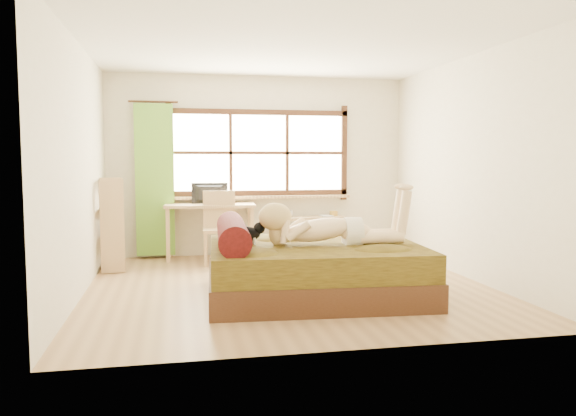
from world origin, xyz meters
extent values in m
plane|color=#9E754C|center=(0.00, 0.00, 0.00)|extent=(4.50, 4.50, 0.00)
plane|color=white|center=(0.00, 0.00, 2.70)|extent=(4.50, 4.50, 0.00)
plane|color=silver|center=(0.00, 2.25, 1.35)|extent=(4.50, 0.00, 4.50)
plane|color=silver|center=(0.00, -2.25, 1.35)|extent=(4.50, 0.00, 4.50)
plane|color=silver|center=(-2.25, 0.00, 1.35)|extent=(0.00, 4.50, 4.50)
plane|color=silver|center=(2.25, 0.00, 1.35)|extent=(0.00, 4.50, 4.50)
cube|color=#FFEDBF|center=(0.00, 2.25, 1.55)|extent=(2.60, 0.01, 1.30)
cube|color=#A97E5C|center=(0.00, 2.17, 0.88)|extent=(2.80, 0.16, 0.04)
cube|color=#639A2A|center=(-1.55, 2.13, 1.15)|extent=(0.55, 0.10, 2.20)
cube|color=#371D10|center=(0.19, -0.52, 0.14)|extent=(2.34, 1.93, 0.28)
cube|color=#33250B|center=(0.19, -0.52, 0.42)|extent=(2.29, 1.89, 0.28)
cylinder|color=black|center=(-0.68, -0.46, 0.69)|extent=(0.41, 1.53, 0.31)
cube|color=#A97E5C|center=(-0.77, 1.95, 0.78)|extent=(1.33, 0.67, 0.04)
cube|color=#A97E5C|center=(-1.37, 1.75, 0.39)|extent=(0.06, 0.06, 0.77)
cube|color=#A97E5C|center=(-0.19, 1.68, 0.39)|extent=(0.06, 0.06, 0.77)
cube|color=#A97E5C|center=(-1.34, 2.22, 0.39)|extent=(0.06, 0.06, 0.77)
cube|color=#A97E5C|center=(-0.16, 2.15, 0.39)|extent=(0.06, 0.06, 0.77)
imported|color=black|center=(-0.77, 2.00, 0.96)|extent=(0.53, 0.10, 0.30)
cube|color=#A97E5C|center=(-0.67, 1.50, 0.47)|extent=(0.48, 0.48, 0.04)
cube|color=#A97E5C|center=(-0.65, 1.70, 0.75)|extent=(0.45, 0.07, 0.52)
cube|color=#A97E5C|center=(-0.87, 1.32, 0.23)|extent=(0.05, 0.05, 0.45)
cube|color=#A97E5C|center=(-0.49, 1.29, 0.23)|extent=(0.05, 0.05, 0.45)
cube|color=#A97E5C|center=(-0.85, 1.71, 0.23)|extent=(0.05, 0.05, 0.45)
cube|color=#A97E5C|center=(-0.46, 1.68, 0.23)|extent=(0.05, 0.05, 0.45)
cube|color=#A97E5C|center=(0.72, 2.07, 0.56)|extent=(1.17, 0.42, 0.04)
cube|color=#A97E5C|center=(0.72, 2.07, 0.27)|extent=(1.17, 0.42, 0.03)
cylinder|color=maroon|center=(0.21, 1.89, 0.29)|extent=(0.03, 0.03, 0.57)
cylinder|color=maroon|center=(1.26, 2.02, 0.29)|extent=(0.03, 0.03, 0.57)
cylinder|color=maroon|center=(0.19, 2.12, 0.29)|extent=(0.03, 0.03, 0.57)
cylinder|color=maroon|center=(1.23, 2.25, 0.29)|extent=(0.03, 0.03, 0.57)
cube|color=gold|center=(1.15, 2.12, 0.61)|extent=(0.11, 0.11, 0.08)
imported|color=gray|center=(0.42, 2.07, 0.63)|extent=(0.15, 0.15, 0.11)
imported|color=gray|center=(0.92, 2.07, 0.58)|extent=(0.21, 0.26, 0.02)
cube|color=#A97E5C|center=(-2.08, 1.36, 0.05)|extent=(0.35, 0.52, 0.03)
cube|color=#A97E5C|center=(-2.08, 1.36, 0.42)|extent=(0.35, 0.52, 0.03)
cube|color=#A97E5C|center=(-2.08, 1.36, 0.80)|extent=(0.35, 0.52, 0.03)
cube|color=#A97E5C|center=(-2.08, 1.36, 1.17)|extent=(0.35, 0.52, 0.03)
cube|color=#A97E5C|center=(-2.05, 1.11, 0.61)|extent=(0.30, 0.06, 1.20)
cube|color=#A97E5C|center=(-2.11, 1.60, 0.61)|extent=(0.30, 0.06, 1.20)
camera|label=1|loc=(-1.25, -6.25, 1.46)|focal=35.00mm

